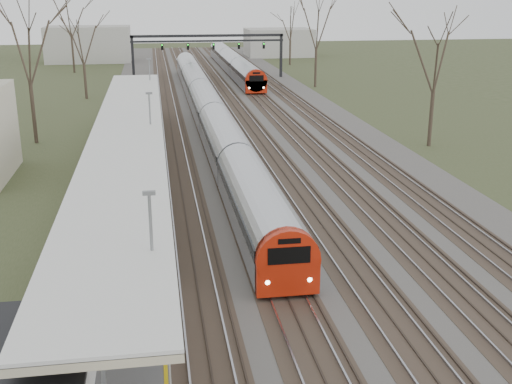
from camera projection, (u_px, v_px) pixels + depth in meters
track_bed at (236, 120)px, 61.15m from camera, size 24.00×160.00×0.22m
platform at (133, 167)px, 43.14m from camera, size 3.50×69.00×1.00m
canopy at (128, 131)px, 37.85m from camera, size 4.10×50.00×3.11m
signal_gantry at (208, 43)px, 87.92m from camera, size 21.00×0.59×6.08m
tree_west_far at (26, 42)px, 49.56m from camera, size 5.50×5.50×11.33m
tree_east_far at (436, 53)px, 48.79m from camera, size 5.00×5.00×10.30m
train_near at (207, 106)px, 60.33m from camera, size 2.62×75.21×3.05m
train_far at (233, 63)px, 95.97m from camera, size 2.62×45.21×3.05m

